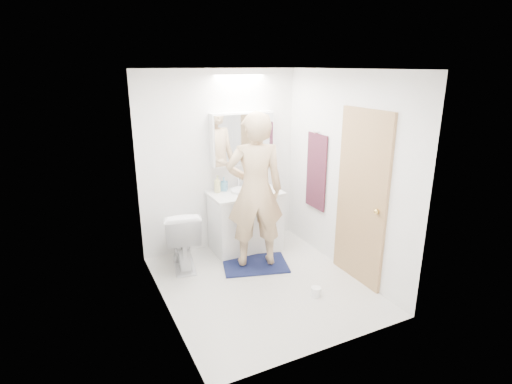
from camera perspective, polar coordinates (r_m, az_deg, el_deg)
floor at (r=4.81m, az=0.80°, el=-12.92°), size 2.50×2.50×0.00m
ceiling at (r=4.14m, az=0.94°, el=17.02°), size 2.50×2.50×0.00m
wall_back at (r=5.43m, az=-5.13°, el=4.31°), size 2.50×0.00×2.50m
wall_front at (r=3.32m, az=10.70°, el=-4.68°), size 2.50×0.00×2.50m
wall_left at (r=3.97m, az=-13.44°, el=-1.12°), size 0.00×2.50×2.50m
wall_right at (r=4.90m, az=12.41°, el=2.51°), size 0.00×2.50×2.50m
vanity_cabinet at (r=5.51m, az=-1.50°, el=-4.26°), size 0.90×0.55×0.78m
countertop at (r=5.37m, az=-1.54°, el=-0.20°), size 0.95×0.58×0.04m
sink_basin at (r=5.39m, az=-1.67°, el=0.24°), size 0.36×0.36×0.03m
faucet at (r=5.54m, az=-2.49°, el=1.41°), size 0.02×0.02×0.16m
medicine_cabinet at (r=5.41m, az=-1.95°, el=7.57°), size 0.88×0.14×0.70m
mirror_panel at (r=5.35m, az=-1.61°, el=7.44°), size 0.84×0.01×0.66m
toilet at (r=5.13m, az=-10.46°, el=-6.37°), size 0.56×0.82×0.77m
bath_rug at (r=5.21m, az=-0.12°, el=-10.22°), size 0.92×0.75×0.02m
person at (r=4.83m, az=-0.13°, el=0.19°), size 0.79×0.63×1.90m
door at (r=4.69m, az=14.68°, el=-0.90°), size 0.04×0.80×2.00m
door_knob at (r=4.47m, az=16.72°, el=-2.67°), size 0.06×0.06×0.06m
towel at (r=5.34m, az=8.53°, el=2.85°), size 0.02×0.42×1.00m
towel_hook at (r=5.23m, az=8.67°, el=8.35°), size 0.07×0.02×0.02m
soap_bottle_a at (r=5.34m, az=-5.50°, el=1.15°), size 0.12×0.12×0.23m
soap_bottle_b at (r=5.41m, az=-4.56°, el=1.13°), size 0.12×0.12×0.19m
toothbrush_cup at (r=5.56m, az=-0.56°, el=1.18°), size 0.13×0.13×0.10m
toilet_paper_roll at (r=4.62m, az=8.48°, el=-13.78°), size 0.11×0.11×0.10m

